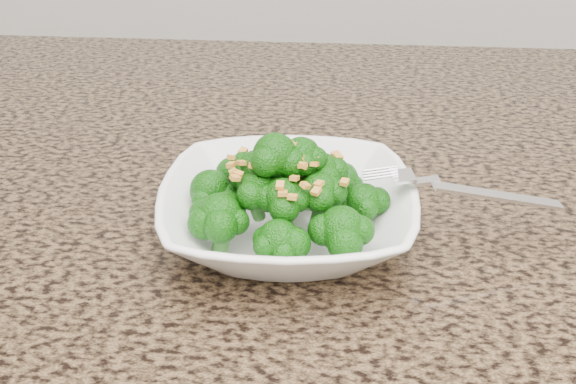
# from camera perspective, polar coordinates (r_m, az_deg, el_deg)

# --- Properties ---
(granite_counter) EXTENTS (1.64, 1.04, 0.03)m
(granite_counter) POSITION_cam_1_polar(r_m,az_deg,el_deg) (0.72, -1.13, -1.61)
(granite_counter) COLOR brown
(granite_counter) RESTS_ON cabinet
(bowl) EXTENTS (0.24, 0.24, 0.05)m
(bowl) POSITION_cam_1_polar(r_m,az_deg,el_deg) (0.63, 0.00, -1.78)
(bowl) COLOR white
(bowl) RESTS_ON granite_counter
(broccoli_pile) EXTENTS (0.20, 0.20, 0.07)m
(broccoli_pile) POSITION_cam_1_polar(r_m,az_deg,el_deg) (0.61, 0.00, 3.25)
(broccoli_pile) COLOR #11580A
(broccoli_pile) RESTS_ON bowl
(garlic_topping) EXTENTS (0.12, 0.12, 0.01)m
(garlic_topping) POSITION_cam_1_polar(r_m,az_deg,el_deg) (0.59, 0.00, 6.51)
(garlic_topping) COLOR gold
(garlic_topping) RESTS_ON broccoli_pile
(fork) EXTENTS (0.19, 0.06, 0.01)m
(fork) POSITION_cam_1_polar(r_m,az_deg,el_deg) (0.63, 11.20, 0.85)
(fork) COLOR silver
(fork) RESTS_ON bowl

